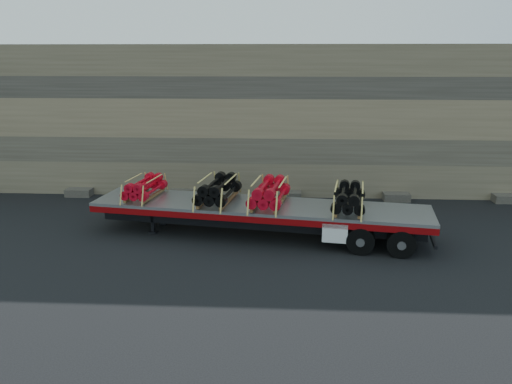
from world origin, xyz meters
The scene contains 7 objects.
ground centered at (0.00, 0.00, 0.00)m, with size 120.00×120.00×0.00m, color black.
rock_wall centered at (0.00, 6.50, 3.50)m, with size 44.00×3.00×7.00m, color #7A6B54.
trailer centered at (0.86, -0.31, 0.62)m, with size 12.36×2.38×1.24m, color #A3A5AA, non-canonical shape.
bundle_front centered at (-3.56, 0.39, 1.60)m, with size 1.03×2.07×0.73m, color red, non-canonical shape.
bundle_midfront centered at (-0.67, -0.07, 1.67)m, with size 1.21×2.42×0.86m, color black, non-canonical shape.
bundle_midrear centered at (1.24, -0.37, 1.66)m, with size 1.20×2.40×0.85m, color red, non-canonical shape.
bundle_rear centered at (4.06, -0.81, 1.63)m, with size 1.12×2.25×0.80m, color black, non-canonical shape.
Camera 1 is at (1.69, -17.83, 6.50)m, focal length 35.00 mm.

